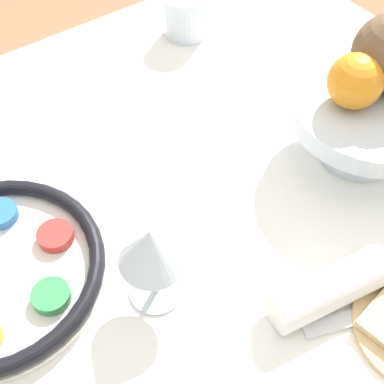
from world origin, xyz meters
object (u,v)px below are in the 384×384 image
(orange_fruit, at_px, (354,80))
(cup_near, at_px, (185,15))
(wine_glass, at_px, (151,249))
(napkin_roll, at_px, (330,288))
(fruit_stand, at_px, (371,113))

(orange_fruit, height_order, cup_near, orange_fruit)
(wine_glass, xyz_separation_m, orange_fruit, (0.34, 0.04, 0.05))
(wine_glass, height_order, napkin_roll, wine_glass)
(orange_fruit, distance_m, napkin_roll, 0.27)
(fruit_stand, xyz_separation_m, napkin_roll, (-0.21, -0.15, -0.06))
(wine_glass, distance_m, napkin_roll, 0.22)
(wine_glass, height_order, cup_near, wine_glass)
(fruit_stand, height_order, orange_fruit, orange_fruit)
(napkin_roll, bearing_deg, cup_near, 71.84)
(napkin_roll, relative_size, cup_near, 2.03)
(fruit_stand, bearing_deg, napkin_roll, -145.07)
(wine_glass, distance_m, cup_near, 0.54)
(orange_fruit, bearing_deg, wine_glass, -173.88)
(cup_near, bearing_deg, napkin_roll, -108.16)
(wine_glass, xyz_separation_m, fruit_stand, (0.37, 0.02, -0.01))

